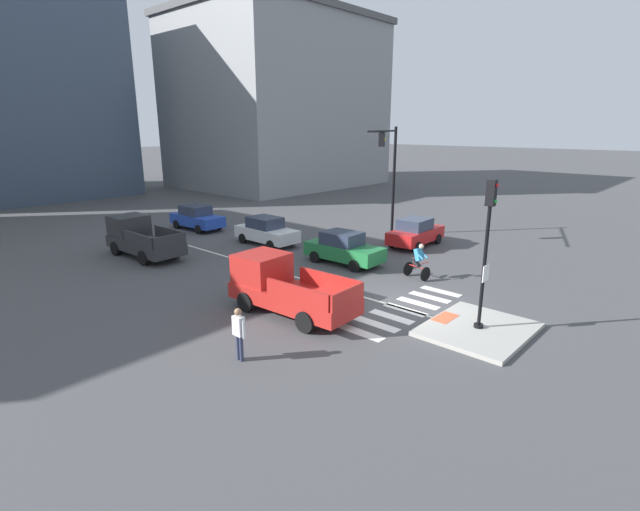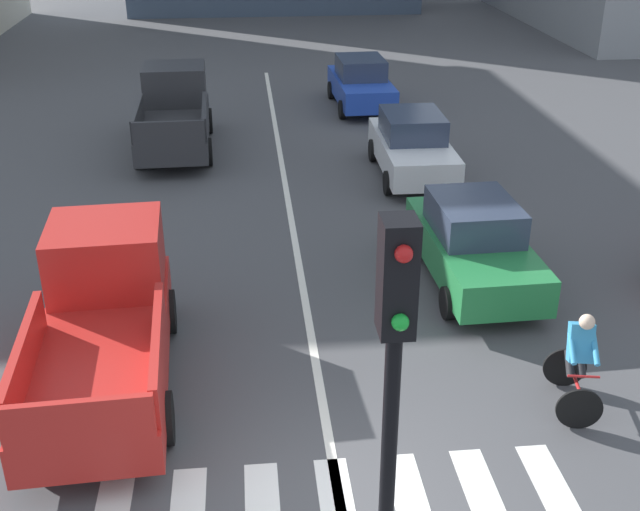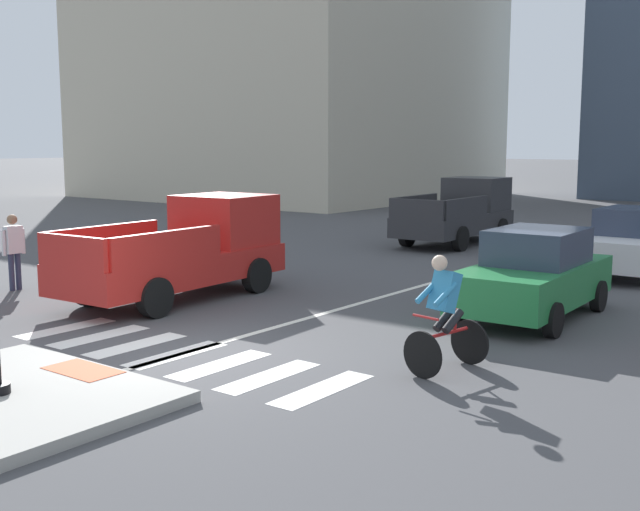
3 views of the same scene
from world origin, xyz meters
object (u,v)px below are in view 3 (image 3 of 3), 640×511
at_px(pedestrian_at_curb_left, 14,246).
at_px(cyclist, 445,311).
at_px(pickup_truck_charcoal_westbound_distant, 461,213).
at_px(car_white_eastbound_far, 633,242).
at_px(pickup_truck_red_westbound_near, 189,250).
at_px(car_green_eastbound_mid, 534,274).

bearing_deg(pedestrian_at_curb_left, cyclist, 0.96).
bearing_deg(pedestrian_at_curb_left, pickup_truck_charcoal_westbound_distant, 73.84).
distance_m(car_white_eastbound_far, cyclist, 10.13).
bearing_deg(pickup_truck_red_westbound_near, pickup_truck_charcoal_westbound_distant, 88.35).
height_order(pickup_truck_charcoal_westbound_distant, pickup_truck_red_westbound_near, same).
distance_m(pickup_truck_charcoal_westbound_distant, pedestrian_at_curb_left, 14.02).
xyz_separation_m(car_white_eastbound_far, car_green_eastbound_mid, (-0.06, -6.00, 0.00)).
bearing_deg(pickup_truck_charcoal_westbound_distant, cyclist, -63.64).
distance_m(car_green_eastbound_mid, pickup_truck_charcoal_westbound_distant, 11.08).
xyz_separation_m(car_white_eastbound_far, pickup_truck_red_westbound_near, (-6.61, -8.45, 0.17)).
distance_m(car_white_eastbound_far, pedestrian_at_curb_left, 14.48).
height_order(car_green_eastbound_mid, pickup_truck_charcoal_westbound_distant, pickup_truck_charcoal_westbound_distant).
distance_m(car_green_eastbound_mid, pedestrian_at_curb_left, 10.99).
bearing_deg(pickup_truck_red_westbound_near, car_white_eastbound_far, 51.96).
bearing_deg(pedestrian_at_curb_left, car_green_eastbound_mid, 23.04).
bearing_deg(cyclist, pickup_truck_red_westbound_near, 166.37).
distance_m(car_white_eastbound_far, car_green_eastbound_mid, 6.00).
distance_m(car_green_eastbound_mid, pickup_truck_red_westbound_near, 6.99).
height_order(car_green_eastbound_mid, pickup_truck_red_westbound_near, pickup_truck_red_westbound_near).
bearing_deg(cyclist, pickup_truck_charcoal_westbound_distant, 116.36).
distance_m(cyclist, pedestrian_at_curb_left, 10.49).
relative_size(car_green_eastbound_mid, pickup_truck_red_westbound_near, 0.80).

